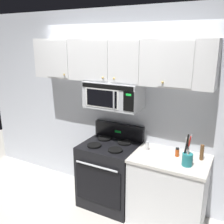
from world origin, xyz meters
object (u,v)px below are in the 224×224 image
pepper_mill (202,152)px  utensil_crock_teal (187,157)px  over_range_microwave (114,95)px  salt_shaker (147,146)px  stove_range (110,173)px  spice_jar (177,152)px

pepper_mill → utensil_crock_teal: bearing=-118.3°
over_range_microwave → salt_shaker: over_range_microwave is taller
stove_range → pepper_mill: stove_range is taller
stove_range → spice_jar: size_ratio=10.22×
utensil_crock_teal → salt_shaker: 0.59m
utensil_crock_teal → over_range_microwave: bearing=168.5°
stove_range → spice_jar: 1.03m
utensil_crock_teal → pepper_mill: 0.26m
pepper_mill → spice_jar: bearing=-170.8°
pepper_mill → stove_range: bearing=-173.9°
salt_shaker → pepper_mill: pepper_mill is taller
utensil_crock_teal → pepper_mill: utensil_crock_teal is taller
stove_range → over_range_microwave: size_ratio=1.47×
utensil_crock_teal → spice_jar: bearing=131.0°
utensil_crock_teal → spice_jar: size_ratio=3.50×
pepper_mill → spice_jar: (-0.28, -0.05, -0.04)m
stove_range → over_range_microwave: over_range_microwave is taller
stove_range → salt_shaker: bearing=10.5°
stove_range → utensil_crock_teal: (1.06, -0.10, 0.53)m
salt_shaker → utensil_crock_teal: bearing=-19.2°
stove_range → spice_jar: bearing=5.2°
salt_shaker → spice_jar: size_ratio=1.01×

